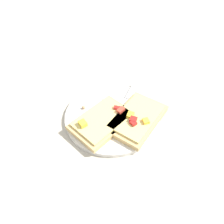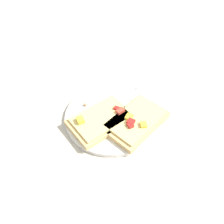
{
  "view_description": "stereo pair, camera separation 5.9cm",
  "coord_description": "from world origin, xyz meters",
  "px_view_note": "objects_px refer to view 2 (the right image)",
  "views": [
    {
      "loc": [
        -0.09,
        -0.39,
        0.45
      ],
      "look_at": [
        0.0,
        0.0,
        0.02
      ],
      "focal_mm": 35.0,
      "sensor_mm": 36.0,
      "label": 1
    },
    {
      "loc": [
        -0.03,
        -0.4,
        0.45
      ],
      "look_at": [
        0.0,
        0.0,
        0.02
      ],
      "focal_mm": 35.0,
      "sensor_mm": 36.0,
      "label": 2
    }
  ],
  "objects_px": {
    "pizza_slice_corner": "(135,121)",
    "plate": "(112,116)",
    "fork": "(100,108)",
    "knife": "(129,103)",
    "pizza_slice_main": "(101,120)"
  },
  "relations": [
    {
      "from": "fork",
      "to": "knife",
      "type": "relative_size",
      "value": 1.0
    },
    {
      "from": "pizza_slice_main",
      "to": "pizza_slice_corner",
      "type": "bearing_deg",
      "value": 139.73
    },
    {
      "from": "pizza_slice_main",
      "to": "pizza_slice_corner",
      "type": "xyz_separation_m",
      "value": [
        0.09,
        -0.01,
        0.0
      ]
    },
    {
      "from": "pizza_slice_corner",
      "to": "pizza_slice_main",
      "type": "bearing_deg",
      "value": 130.66
    },
    {
      "from": "plate",
      "to": "fork",
      "type": "distance_m",
      "value": 0.04
    },
    {
      "from": "plate",
      "to": "pizza_slice_main",
      "type": "height_order",
      "value": "pizza_slice_main"
    },
    {
      "from": "pizza_slice_main",
      "to": "plate",
      "type": "bearing_deg",
      "value": -175.51
    },
    {
      "from": "pizza_slice_corner",
      "to": "knife",
      "type": "bearing_deg",
      "value": 52.44
    },
    {
      "from": "fork",
      "to": "pizza_slice_main",
      "type": "bearing_deg",
      "value": 31.95
    },
    {
      "from": "fork",
      "to": "pizza_slice_main",
      "type": "relative_size",
      "value": 0.95
    },
    {
      "from": "fork",
      "to": "pizza_slice_corner",
      "type": "distance_m",
      "value": 0.11
    },
    {
      "from": "fork",
      "to": "plate",
      "type": "bearing_deg",
      "value": 84.51
    },
    {
      "from": "knife",
      "to": "pizza_slice_main",
      "type": "distance_m",
      "value": 0.11
    },
    {
      "from": "pizza_slice_corner",
      "to": "plate",
      "type": "bearing_deg",
      "value": 106.02
    },
    {
      "from": "plate",
      "to": "pizza_slice_corner",
      "type": "xyz_separation_m",
      "value": [
        0.06,
        -0.04,
        0.02
      ]
    }
  ]
}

